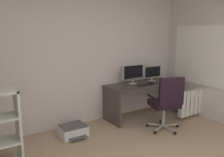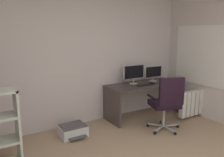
{
  "view_description": "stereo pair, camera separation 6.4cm",
  "coord_description": "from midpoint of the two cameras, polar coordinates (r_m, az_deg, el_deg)",
  "views": [
    {
      "loc": [
        -1.93,
        -1.54,
        1.83
      ],
      "look_at": [
        0.3,
        1.92,
        0.99
      ],
      "focal_mm": 37.59,
      "sensor_mm": 36.0,
      "label": 1
    },
    {
      "loc": [
        -1.88,
        -1.57,
        1.83
      ],
      "look_at": [
        0.3,
        1.92,
        0.99
      ],
      "focal_mm": 37.59,
      "sensor_mm": 36.0,
      "label": 2
    }
  ],
  "objects": [
    {
      "name": "window_pane",
      "position": [
        5.31,
        21.73,
        5.16
      ],
      "size": [
        0.01,
        1.36,
        1.17
      ],
      "primitive_type": "cube",
      "color": "white"
    },
    {
      "name": "computer_mouse",
      "position": [
        5.06,
        10.1,
        -1.14
      ],
      "size": [
        0.08,
        0.11,
        0.03
      ],
      "primitive_type": "cube",
      "rotation": [
        0.0,
        0.0,
        0.22
      ],
      "color": "black",
      "rests_on": "desk"
    },
    {
      "name": "monitor_secondary",
      "position": [
        5.33,
        10.3,
        1.45
      ],
      "size": [
        0.45,
        0.18,
        0.34
      ],
      "color": "#B2B5B7",
      "rests_on": "desk"
    },
    {
      "name": "window_frame",
      "position": [
        5.3,
        21.69,
        5.16
      ],
      "size": [
        0.02,
        1.44,
        1.25
      ],
      "primitive_type": "cube",
      "color": "white"
    },
    {
      "name": "keyboard",
      "position": [
        4.9,
        8.23,
        -1.57
      ],
      "size": [
        0.34,
        0.13,
        0.02
      ],
      "primitive_type": "cube",
      "rotation": [
        0.0,
        0.0,
        0.01
      ],
      "color": "black",
      "rests_on": "desk"
    },
    {
      "name": "desk",
      "position": [
        5.11,
        8.11,
        -3.18
      ],
      "size": [
        1.67,
        0.65,
        0.72
      ],
      "color": "#483E3B",
      "rests_on": "ground"
    },
    {
      "name": "radiator",
      "position": [
        5.42,
        20.36,
        -5.36
      ],
      "size": [
        1.02,
        0.1,
        0.53
      ],
      "color": "white",
      "rests_on": "ground"
    },
    {
      "name": "printer",
      "position": [
        4.3,
        -9.06,
        -12.37
      ],
      "size": [
        0.46,
        0.45,
        0.2
      ],
      "color": "silver",
      "rests_on": "ground"
    },
    {
      "name": "monitor_main",
      "position": [
        4.98,
        5.68,
        1.42
      ],
      "size": [
        0.52,
        0.18,
        0.4
      ],
      "color": "#B2B5B7",
      "rests_on": "desk"
    },
    {
      "name": "office_chair",
      "position": [
        4.38,
        13.62,
        -5.3
      ],
      "size": [
        0.64,
        0.63,
        1.04
      ],
      "color": "#B7BABC",
      "rests_on": "ground"
    },
    {
      "name": "wall_back",
      "position": [
        4.61,
        -7.34,
        5.91
      ],
      "size": [
        4.71,
        0.1,
        2.78
      ],
      "primitive_type": "cube",
      "color": "silver",
      "rests_on": "ground"
    }
  ]
}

